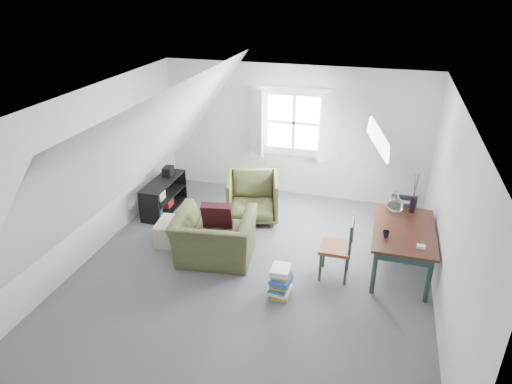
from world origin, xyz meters
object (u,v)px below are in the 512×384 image
(armchair_near, at_px, (216,259))
(dining_table, at_px, (404,235))
(dining_chair_far, at_px, (401,215))
(media_shelf, at_px, (163,198))
(magazine_stack, at_px, (281,282))
(armchair_far, at_px, (253,218))
(ottoman, at_px, (175,232))
(dining_chair_near, at_px, (338,247))

(armchair_near, xyz_separation_m, dining_table, (2.69, 0.44, 0.61))
(dining_chair_far, distance_m, media_shelf, 4.14)
(dining_table, bearing_deg, magazine_stack, -143.69)
(armchair_far, distance_m, dining_chair_far, 2.54)
(armchair_near, bearing_deg, ottoman, -27.01)
(dining_chair_near, distance_m, magazine_stack, 0.97)
(ottoman, distance_m, magazine_stack, 2.13)
(armchair_near, relative_size, dining_chair_near, 1.24)
(ottoman, bearing_deg, armchair_far, 48.83)
(dining_chair_far, bearing_deg, ottoman, 27.13)
(armchair_near, xyz_separation_m, armchair_far, (0.18, 1.40, 0.00))
(armchair_far, height_order, dining_chair_far, dining_chair_far)
(dining_table, distance_m, magazine_stack, 1.88)
(armchair_far, distance_m, magazine_stack, 2.21)
(magazine_stack, bearing_deg, media_shelf, 145.57)
(armchair_near, relative_size, magazine_stack, 2.70)
(armchair_far, relative_size, magazine_stack, 2.09)
(dining_chair_near, xyz_separation_m, media_shelf, (-3.29, 1.15, -0.22))
(dining_chair_near, height_order, media_shelf, dining_chair_near)
(armchair_far, height_order, ottoman, armchair_far)
(armchair_far, xyz_separation_m, magazine_stack, (0.97, -1.97, 0.21))
(magazine_stack, bearing_deg, ottoman, 156.16)
(dining_table, bearing_deg, dining_chair_near, -153.58)
(armchair_near, distance_m, dining_chair_far, 3.00)
(dining_table, bearing_deg, dining_chair_far, 93.73)
(armchair_far, height_order, media_shelf, media_shelf)
(dining_table, relative_size, dining_chair_far, 1.54)
(armchair_far, xyz_separation_m, dining_table, (2.50, -0.96, 0.61))
(dining_chair_near, bearing_deg, magazine_stack, -49.66)
(dining_table, relative_size, dining_chair_near, 1.51)
(ottoman, distance_m, dining_chair_near, 2.64)
(dining_chair_near, bearing_deg, ottoman, -97.99)
(dining_chair_near, bearing_deg, media_shelf, -112.50)
(armchair_near, distance_m, ottoman, 0.86)
(ottoman, bearing_deg, dining_chair_near, -4.76)
(ottoman, xyz_separation_m, dining_chair_near, (2.62, -0.22, 0.30))
(armchair_near, distance_m, armchair_far, 1.41)
(armchair_far, bearing_deg, ottoman, -146.83)
(armchair_near, height_order, ottoman, armchair_near)
(armchair_far, distance_m, ottoman, 1.49)
(dining_chair_far, xyz_separation_m, dining_chair_near, (-0.84, -1.22, 0.01))
(armchair_near, distance_m, dining_chair_near, 1.89)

